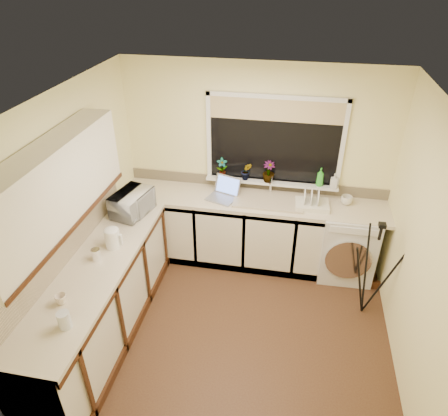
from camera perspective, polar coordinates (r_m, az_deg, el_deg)
floor at (r=4.58m, az=1.49°, el=-16.28°), size 3.20×3.20×0.00m
ceiling at (r=3.21m, az=2.10°, el=14.43°), size 3.20×3.20×0.00m
wall_back at (r=5.05m, az=4.48°, el=6.06°), size 3.20×0.00×3.20m
wall_front at (r=2.70m, az=-3.75°, el=-22.11°), size 3.20×0.00×3.20m
wall_left at (r=4.26m, az=-20.01°, el=-1.16°), size 0.00×3.00×3.00m
wall_right at (r=3.90m, az=25.73°, el=-5.85°), size 0.00×3.00×3.00m
base_cabinet_back at (r=5.23m, az=0.19°, el=-2.92°), size 2.55×0.60×0.86m
base_cabinet_left at (r=4.40m, az=-16.47°, el=-12.41°), size 0.54×2.40×0.86m
worktop_back at (r=4.95m, az=3.90°, el=0.98°), size 3.20×0.60×0.04m
worktop_left at (r=4.11m, az=-17.41°, el=-7.88°), size 0.60×2.40×0.04m
upper_cabinet at (r=3.58m, az=-22.76°, el=2.48°), size 0.28×1.90×0.70m
splashback_left at (r=4.10m, az=-21.55°, el=-4.57°), size 0.02×2.40×0.45m
splashback_back at (r=5.15m, az=4.35°, el=3.45°), size 3.20×0.02×0.14m
window_glass at (r=4.89m, az=6.97°, el=9.21°), size 1.50×0.02×1.00m
window_blind at (r=4.74m, az=7.24°, el=13.29°), size 1.50×0.02×0.25m
windowsill at (r=5.06m, az=6.55°, el=3.58°), size 1.60×0.14×0.03m
sink at (r=4.92m, az=6.22°, el=1.09°), size 0.82×0.46×0.03m
faucet at (r=5.02m, az=6.49°, el=3.17°), size 0.03×0.03×0.24m
washing_machine at (r=5.19m, az=16.65°, el=-4.57°), size 0.64×0.62×0.89m
laptop at (r=4.95m, az=0.00°, el=2.19°), size 0.41×0.41×0.23m
kettle at (r=4.24m, az=-15.19°, el=-4.12°), size 0.15×0.15×0.20m
dish_rack at (r=4.87m, az=12.09°, el=0.43°), size 0.40×0.31×0.06m
tripod at (r=4.61m, az=19.74°, el=-8.13°), size 0.75×0.75×1.18m
glass_jug at (r=3.55m, az=-21.26°, el=-14.27°), size 0.10×0.10×0.15m
steel_jar at (r=4.14m, az=-17.32°, el=-6.17°), size 0.09×0.09×0.12m
microwave at (r=4.71m, az=-12.61°, el=0.67°), size 0.42×0.54×0.27m
plant_a at (r=5.06m, az=-0.26°, el=5.59°), size 0.16×0.13×0.25m
plant_b at (r=5.01m, az=3.12°, el=5.11°), size 0.13×0.11×0.23m
plant_c at (r=4.98m, az=6.22°, el=5.03°), size 0.19×0.19×0.26m
soap_bottle_green at (r=5.00m, az=13.19°, el=4.21°), size 0.11×0.11×0.23m
soap_bottle_clear at (r=5.00m, az=15.00°, el=3.65°), size 0.09×0.09×0.18m
cup_back at (r=5.02m, az=16.61°, el=1.05°), size 0.18×0.18×0.11m
cup_left at (r=3.78m, az=-21.66°, el=-11.67°), size 0.12×0.12×0.09m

